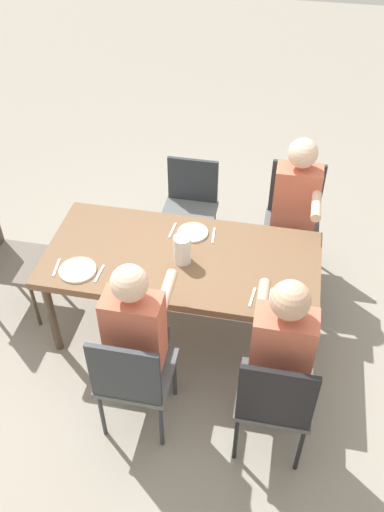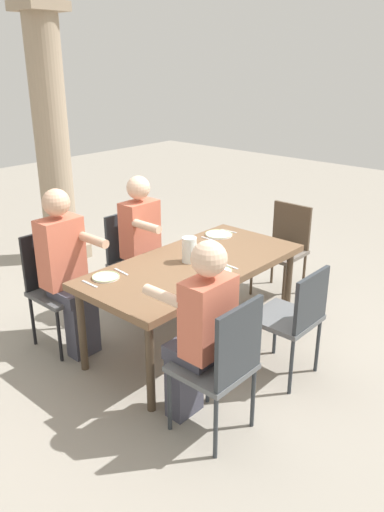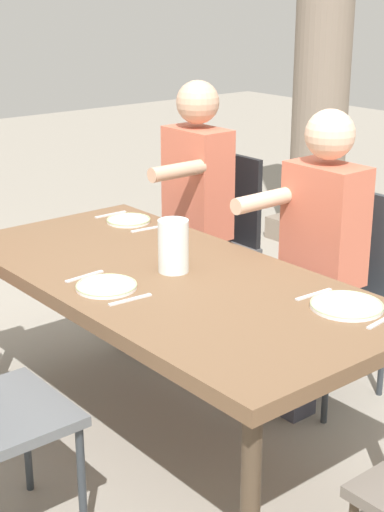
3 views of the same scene
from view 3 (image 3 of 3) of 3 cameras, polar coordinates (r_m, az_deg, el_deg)
The scene contains 17 objects.
ground_plane at distance 3.32m, azimuth -1.65°, elevation -13.28°, with size 16.00×16.00×0.00m, color gray.
dining_table at distance 3.01m, azimuth -1.77°, elevation -2.45°, with size 1.88×0.90×0.73m.
chair_west_north at distance 4.11m, azimuth 1.68°, elevation 1.68°, with size 0.44×0.44×0.95m.
chair_mid_north at distance 3.56m, azimuth 10.63°, elevation -1.77°, with size 0.44×0.44×0.92m.
diner_woman_green at distance 3.37m, azimuth 8.80°, elevation 0.27°, with size 0.35×0.49×1.30m.
diner_guest_third at distance 3.94m, azimuth -0.25°, elevation 3.62°, with size 0.35×0.50×1.35m.
stone_column_near at distance 5.60m, azimuth 9.61°, elevation 15.90°, with size 0.51×0.51×3.02m.
plate_0 at distance 3.66m, azimuth -4.64°, elevation 2.62°, with size 0.21×0.21×0.02m.
fork_0 at distance 3.78m, azimuth -5.95°, elevation 3.03°, with size 0.02×0.17×0.01m, color silver.
spoon_0 at distance 3.55m, azimuth -3.24°, elevation 2.00°, with size 0.02×0.17×0.01m, color silver.
plate_1 at distance 2.87m, azimuth -6.25°, elevation -2.19°, with size 0.22×0.22×0.02m.
fork_1 at distance 2.99m, azimuth -7.84°, elevation -1.48°, with size 0.02×0.17×0.01m, color silver.
spoon_1 at distance 2.75m, azimuth -4.52°, elevation -3.18°, with size 0.02×0.17×0.01m, color silver.
plate_2 at distance 2.73m, azimuth 11.20°, elevation -3.55°, with size 0.25×0.25×0.02m.
fork_2 at distance 2.82m, azimuth 8.86°, elevation -2.78°, with size 0.02×0.17×0.01m, color silver.
spoon_2 at distance 2.65m, azimuth 13.68°, elevation -4.60°, with size 0.02×0.17×0.01m, color silver.
water_pitcher at distance 2.99m, azimuth -1.37°, elevation 0.54°, with size 0.12×0.12×0.20m.
Camera 3 is at (2.22, -1.71, 1.78)m, focal length 54.94 mm.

